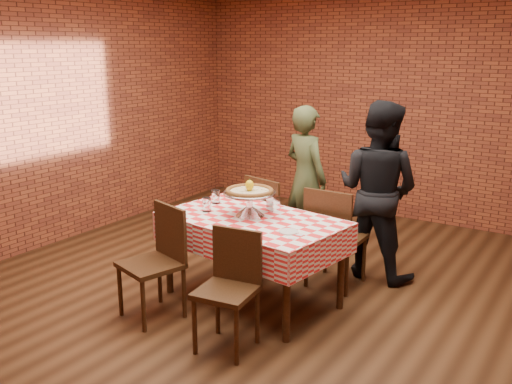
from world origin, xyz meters
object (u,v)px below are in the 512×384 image
diner_olive (306,178)px  pizza_stand (250,204)px  water_glass_left (207,205)px  chair_near_left (151,264)px  pizza (250,191)px  chair_far_left (276,221)px  water_glass_right (216,197)px  table (252,260)px  condiment_caddy (273,203)px  diner_black (378,190)px  chair_far_right (336,236)px  chair_near_right (226,293)px

diner_olive → pizza_stand: bearing=118.6°
pizza_stand → water_glass_left: size_ratio=3.74×
pizza_stand → chair_near_left: 0.97m
pizza → chair_far_left: 0.92m
chair_near_left → diner_olive: (0.26, 2.14, 0.32)m
water_glass_left → water_glass_right: bearing=110.3°
table → condiment_caddy: 0.53m
chair_far_left → diner_olive: size_ratio=0.60×
water_glass_left → water_glass_right: same height
diner_black → chair_near_left: bearing=62.7°
table → diner_olive: (-0.26, 1.44, 0.41)m
pizza → table: bearing=-37.2°
pizza → chair_far_right: bearing=53.1°
chair_far_right → table: bearing=57.0°
pizza_stand → chair_far_left: (-0.19, 0.75, -0.39)m
chair_far_left → diner_black: 1.04m
chair_near_left → diner_black: (1.19, 1.84, 0.39)m
diner_olive → water_glass_right: bearing=98.0°
chair_near_left → table: bearing=69.7°
chair_far_right → diner_olive: size_ratio=0.60×
table → chair_near_left: chair_near_left is taller
chair_near_left → chair_far_left: bearing=95.3°
chair_near_right → diner_olive: 2.31m
pizza → condiment_caddy: bearing=68.7°
water_glass_left → chair_far_left: size_ratio=0.13×
pizza_stand → diner_black: (0.72, 1.09, -0.02)m
diner_olive → pizza: bearing=118.6°
water_glass_right → chair_far_right: chair_far_right is taller
pizza_stand → diner_black: size_ratio=0.27×
chair_near_left → chair_near_right: size_ratio=1.05×
chair_far_left → diner_olive: diner_olive is taller
water_glass_right → diner_olive: 1.27m
pizza → diner_olive: bearing=98.5°
pizza_stand → pizza: 0.11m
chair_near_right → chair_far_right: size_ratio=0.93×
water_glass_right → chair_near_left: (0.01, -0.90, -0.36)m
water_glass_left → diner_black: size_ratio=0.07×
table → chair_far_right: 0.85m
pizza → water_glass_right: (-0.48, 0.15, -0.15)m
chair_near_right → chair_far_left: size_ratio=0.93×
water_glass_left → condiment_caddy: size_ratio=0.92×
condiment_caddy → diner_black: (0.63, 0.86, 0.02)m
chair_near_right → diner_black: size_ratio=0.52×
table → water_glass_left: (-0.43, -0.07, 0.44)m
table → chair_near_right: chair_near_right is taller
chair_far_right → pizza: bearing=52.6°
pizza → water_glass_right: 0.52m
chair_far_right → water_glass_right: bearing=27.5°
pizza_stand → diner_olive: diner_olive is taller
table → water_glass_left: water_glass_left is taller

